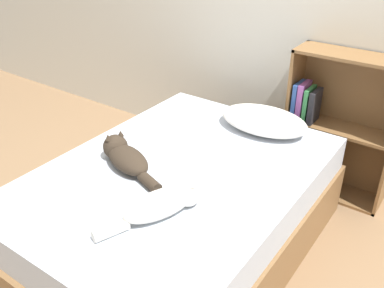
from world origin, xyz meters
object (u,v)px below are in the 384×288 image
(cat_dark, at_px, (125,157))
(bookshelf, at_px, (338,123))
(bed, at_px, (178,211))
(pillow, at_px, (264,120))
(cat_light, at_px, (165,202))

(cat_dark, height_order, bookshelf, bookshelf)
(bed, xyz_separation_m, pillow, (0.16, 0.71, 0.34))
(bookshelf, bearing_deg, bed, -113.87)
(pillow, bearing_deg, cat_light, -88.98)
(bed, bearing_deg, cat_dark, -153.39)
(cat_dark, bearing_deg, cat_light, 174.24)
(bed, distance_m, pillow, 0.80)
(bed, relative_size, bookshelf, 1.81)
(pillow, relative_size, cat_light, 1.08)
(cat_light, bearing_deg, pillow, 21.77)
(pillow, relative_size, cat_dark, 1.15)
(pillow, height_order, cat_light, cat_light)
(cat_light, bearing_deg, bookshelf, 8.15)
(bookshelf, bearing_deg, cat_dark, -121.01)
(cat_light, distance_m, cat_dark, 0.48)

